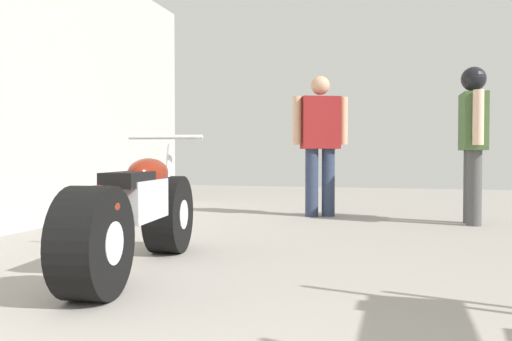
# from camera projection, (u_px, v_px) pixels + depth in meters

# --- Properties ---
(ground_plane) EXTENTS (17.77, 17.77, 0.00)m
(ground_plane) POSITION_uv_depth(u_px,v_px,m) (314.00, 253.00, 4.15)
(ground_plane) COLOR gray
(motorcycle_maroon_cruiser) EXTENTS (0.64, 2.01, 0.93)m
(motorcycle_maroon_cruiser) POSITION_uv_depth(u_px,v_px,m) (136.00, 215.00, 3.44)
(motorcycle_maroon_cruiser) COLOR black
(motorcycle_maroon_cruiser) RESTS_ON ground_plane
(mechanic_in_blue) EXTENTS (0.71, 0.41, 1.79)m
(mechanic_in_blue) POSITION_uv_depth(u_px,v_px,m) (320.00, 137.00, 6.66)
(mechanic_in_blue) COLOR #2D3851
(mechanic_in_blue) RESTS_ON ground_plane
(mechanic_with_helmet) EXTENTS (0.27, 0.69, 1.77)m
(mechanic_with_helmet) POSITION_uv_depth(u_px,v_px,m) (473.00, 130.00, 5.86)
(mechanic_with_helmet) COLOR #4C4C4C
(mechanic_with_helmet) RESTS_ON ground_plane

